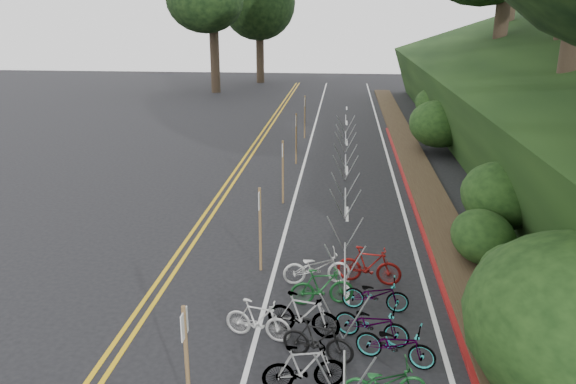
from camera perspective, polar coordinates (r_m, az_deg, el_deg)
ground at (r=12.32m, az=-9.21°, el=-17.79°), size 120.00×120.00×0.00m
road_markings at (r=21.10m, az=-0.69°, el=-1.92°), size 7.47×80.00×0.01m
red_curb at (r=22.95m, az=12.53°, el=-0.59°), size 0.25×28.00×0.10m
embankment at (r=30.75m, az=25.03°, el=7.64°), size 14.30×48.14×9.11m
bike_racks_rest at (r=23.49m, az=5.84°, el=2.24°), size 1.14×23.00×1.17m
signpost_near at (r=10.53m, az=-10.29°, el=-15.99°), size 0.08×0.40×2.30m
signposts_rest at (r=24.42m, az=0.23°, el=4.33°), size 0.08×18.40×2.50m
bike_front at (r=13.06m, az=-3.07°, el=-12.82°), size 0.81×1.65×0.96m
bike_valet at (r=12.47m, az=5.99°, el=-14.51°), size 3.01×9.24×1.07m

